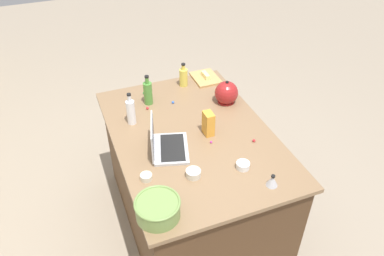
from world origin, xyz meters
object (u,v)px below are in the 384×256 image
(bottle_oil, at_px, (183,77))
(kettle, at_px, (226,93))
(ramekin_small, at_px, (146,177))
(candy_bag, at_px, (208,124))
(mixing_bowl_large, at_px, (158,208))
(laptop, at_px, (165,145))
(ramekin_wide, at_px, (193,173))
(bottle_olive, at_px, (148,93))
(bottle_vinegar, at_px, (131,111))
(cutting_board, at_px, (205,78))
(ramekin_medium, at_px, (243,165))
(butter_stick_left, at_px, (206,75))
(kitchen_timer, at_px, (272,181))

(bottle_oil, distance_m, kettle, 0.41)
(kettle, height_order, ramekin_small, kettle)
(kettle, distance_m, candy_bag, 0.42)
(mixing_bowl_large, xyz_separation_m, ramekin_small, (0.29, -0.02, -0.04))
(mixing_bowl_large, distance_m, candy_bag, 0.77)
(laptop, height_order, ramekin_wide, laptop)
(bottle_olive, relative_size, ramekin_small, 3.34)
(kettle, xyz_separation_m, ramekin_wide, (-0.66, 0.53, -0.06))
(candy_bag, bearing_deg, bottle_vinegar, 55.94)
(bottle_oil, bearing_deg, cutting_board, -81.56)
(laptop, bearing_deg, bottle_vinegar, 19.18)
(ramekin_medium, bearing_deg, kettle, -17.27)
(kettle, distance_m, ramekin_medium, 0.74)
(mixing_bowl_large, bearing_deg, butter_stick_left, -32.73)
(bottle_vinegar, xyz_separation_m, butter_stick_left, (0.38, -0.73, -0.06))
(laptop, bearing_deg, cutting_board, -38.65)
(butter_stick_left, xyz_separation_m, ramekin_small, (-0.97, 0.79, -0.02))
(bottle_vinegar, distance_m, kitchen_timer, 1.09)
(mixing_bowl_large, xyz_separation_m, kitchen_timer, (-0.03, -0.69, -0.02))
(bottle_olive, bearing_deg, butter_stick_left, -71.62)
(bottle_vinegar, bearing_deg, butter_stick_left, -62.33)
(laptop, relative_size, bottle_oil, 1.80)
(ramekin_medium, height_order, kitchen_timer, kitchen_timer)
(laptop, distance_m, bottle_vinegar, 0.40)
(cutting_board, relative_size, butter_stick_left, 2.38)
(ramekin_wide, bearing_deg, bottle_vinegar, 17.79)
(cutting_board, bearing_deg, bottle_vinegar, 117.69)
(ramekin_small, relative_size, ramekin_medium, 0.86)
(bottle_vinegar, height_order, kettle, bottle_vinegar)
(ramekin_medium, bearing_deg, laptop, 49.70)
(bottle_oil, distance_m, ramekin_medium, 1.06)
(bottle_oil, xyz_separation_m, ramekin_small, (-0.94, 0.58, -0.06))
(ramekin_small, bearing_deg, candy_bag, -62.24)
(cutting_board, xyz_separation_m, ramekin_small, (-0.97, 0.79, 0.01))
(cutting_board, height_order, candy_bag, candy_bag)
(bottle_vinegar, relative_size, ramekin_medium, 2.94)
(mixing_bowl_large, bearing_deg, cutting_board, -32.73)
(cutting_board, height_order, kitchen_timer, kitchen_timer)
(laptop, relative_size, kitchen_timer, 4.67)
(laptop, bearing_deg, ramekin_small, 138.49)
(bottle_vinegar, relative_size, butter_stick_left, 2.23)
(mixing_bowl_large, xyz_separation_m, kettle, (0.88, -0.82, 0.02))
(ramekin_medium, distance_m, candy_bag, 0.40)
(mixing_bowl_large, relative_size, ramekin_wide, 2.75)
(bottle_vinegar, height_order, candy_bag, bottle_vinegar)
(ramekin_small, distance_m, ramekin_medium, 0.59)
(mixing_bowl_large, height_order, ramekin_medium, mixing_bowl_large)
(cutting_board, xyz_separation_m, ramekin_medium, (-1.09, 0.21, 0.01))
(mixing_bowl_large, height_order, bottle_vinegar, bottle_vinegar)
(kitchen_timer, bearing_deg, ramekin_medium, 25.49)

